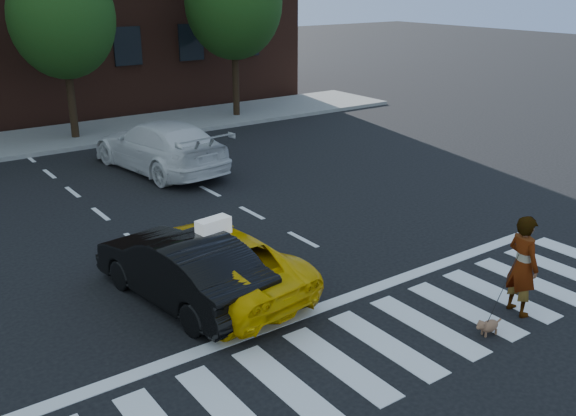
{
  "coord_description": "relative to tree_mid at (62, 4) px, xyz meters",
  "views": [
    {
      "loc": [
        -6.7,
        -6.55,
        5.73
      ],
      "look_at": [
        0.8,
        3.88,
        1.1
      ],
      "focal_mm": 40.0,
      "sensor_mm": 36.0,
      "label": 1
    }
  ],
  "objects": [
    {
      "name": "taxi_sign",
      "position": [
        -1.93,
        -13.82,
        -3.45
      ],
      "size": [
        0.68,
        0.36,
        0.32
      ],
      "primitive_type": "cube",
      "rotation": [
        0.0,
        0.0,
        3.27
      ],
      "color": "white",
      "rests_on": "taxi"
    },
    {
      "name": "stop_line",
      "position": [
        -0.53,
        -15.4,
        -4.85
      ],
      "size": [
        12.0,
        0.3,
        0.01
      ],
      "primitive_type": "cube",
      "color": "silver",
      "rests_on": "ground"
    },
    {
      "name": "crosswalk",
      "position": [
        -0.53,
        -17.0,
        -4.85
      ],
      "size": [
        13.0,
        2.4,
        0.01
      ],
      "primitive_type": "cube",
      "color": "silver",
      "rests_on": "ground"
    },
    {
      "name": "ground",
      "position": [
        -0.53,
        -17.0,
        -4.85
      ],
      "size": [
        120.0,
        120.0,
        0.0
      ],
      "primitive_type": "plane",
      "color": "black",
      "rests_on": "ground"
    },
    {
      "name": "taxi",
      "position": [
        -1.93,
        -13.62,
        -4.23
      ],
      "size": [
        2.63,
        4.7,
        1.24
      ],
      "primitive_type": "imported",
      "rotation": [
        0.0,
        0.0,
        3.27
      ],
      "color": "#EEB805",
      "rests_on": "ground"
    },
    {
      "name": "white_suv",
      "position": [
        0.87,
        -5.41,
        -4.07
      ],
      "size": [
        2.82,
        5.62,
        1.57
      ],
      "primitive_type": "imported",
      "rotation": [
        0.0,
        0.0,
        3.26
      ],
      "color": "silver",
      "rests_on": "ground"
    },
    {
      "name": "dog",
      "position": [
        1.08,
        -17.79,
        -4.68
      ],
      "size": [
        0.51,
        0.27,
        0.29
      ],
      "rotation": [
        0.0,
        0.0,
        -0.21
      ],
      "color": "brown",
      "rests_on": "ground"
    },
    {
      "name": "woman",
      "position": [
        2.16,
        -17.59,
        -3.92
      ],
      "size": [
        0.57,
        0.75,
        1.86
      ],
      "primitive_type": "imported",
      "rotation": [
        0.0,
        0.0,
        1.38
      ],
      "color": "#999999",
      "rests_on": "ground"
    },
    {
      "name": "tree_mid",
      "position": [
        0.0,
        0.0,
        0.0
      ],
      "size": [
        3.69,
        3.69,
        7.1
      ],
      "color": "black",
      "rests_on": "ground"
    },
    {
      "name": "black_sedan",
      "position": [
        -2.53,
        -13.62,
        -4.19
      ],
      "size": [
        1.95,
        4.2,
        1.33
      ],
      "primitive_type": "imported",
      "rotation": [
        0.0,
        0.0,
        3.28
      ],
      "color": "black",
      "rests_on": "ground"
    },
    {
      "name": "sidewalk_far",
      "position": [
        -0.53,
        0.5,
        -4.78
      ],
      "size": [
        30.0,
        4.0,
        0.15
      ],
      "primitive_type": "cube",
      "color": "slate",
      "rests_on": "ground"
    }
  ]
}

